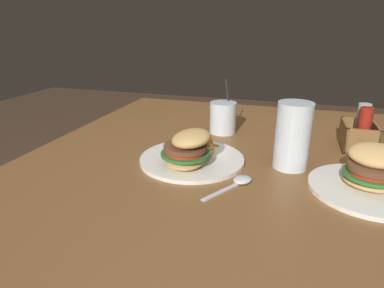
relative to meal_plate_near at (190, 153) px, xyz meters
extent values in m
cube|color=brown|center=(-0.08, 0.14, -0.05)|extent=(1.23, 1.20, 0.03)
cylinder|color=brown|center=(-0.62, -0.39, -0.42)|extent=(0.07, 0.07, 0.71)
cylinder|color=white|center=(-0.03, 0.00, -0.03)|extent=(0.28, 0.28, 0.01)
ellipsoid|color=tan|center=(0.03, 0.00, -0.01)|extent=(0.13, 0.11, 0.03)
cylinder|color=#2D6628|center=(0.03, 0.00, 0.01)|extent=(0.14, 0.14, 0.01)
cylinder|color=red|center=(0.03, 0.00, 0.02)|extent=(0.11, 0.11, 0.01)
cylinder|color=brown|center=(0.03, 0.00, 0.03)|extent=(0.12, 0.12, 0.01)
ellipsoid|color=tan|center=(0.02, 0.01, 0.05)|extent=(0.13, 0.12, 0.05)
cube|color=gold|center=(-0.08, -0.01, 0.01)|extent=(0.08, 0.01, 0.04)
cube|color=gold|center=(-0.11, -0.02, -0.02)|extent=(0.01, 0.06, 0.01)
cube|color=gold|center=(-0.08, 0.00, -0.01)|extent=(0.03, 0.08, 0.03)
cube|color=gold|center=(-0.07, 0.00, 0.01)|extent=(0.05, 0.07, 0.02)
cube|color=gold|center=(-0.08, 0.02, -0.01)|extent=(0.06, 0.05, 0.03)
cube|color=gold|center=(-0.10, -0.02, -0.01)|extent=(0.05, 0.06, 0.03)
cube|color=gold|center=(-0.08, -0.01, -0.01)|extent=(0.01, 0.06, 0.01)
cube|color=gold|center=(-0.05, -0.03, -0.01)|extent=(0.04, 0.06, 0.01)
cube|color=gold|center=(-0.13, 0.01, -0.02)|extent=(0.02, 0.09, 0.02)
cube|color=gold|center=(-0.10, -0.04, -0.01)|extent=(0.08, 0.03, 0.02)
cube|color=gold|center=(-0.08, 0.00, 0.01)|extent=(0.02, 0.08, 0.02)
cube|color=gold|center=(-0.05, 0.04, -0.01)|extent=(0.09, 0.02, 0.03)
cube|color=gold|center=(-0.08, 0.00, 0.00)|extent=(0.01, 0.06, 0.02)
cube|color=gold|center=(-0.06, -0.05, -0.02)|extent=(0.06, 0.06, 0.02)
cylinder|color=silver|center=(-0.06, 0.25, 0.05)|extent=(0.09, 0.09, 0.17)
cylinder|color=#C67F23|center=(-0.06, 0.25, 0.04)|extent=(0.08, 0.08, 0.15)
cylinder|color=silver|center=(-0.28, 0.03, 0.02)|extent=(0.09, 0.09, 0.10)
cylinder|color=orange|center=(-0.28, 0.03, 0.01)|extent=(0.08, 0.08, 0.09)
cylinder|color=black|center=(-0.30, 0.04, 0.05)|extent=(0.03, 0.03, 0.17)
ellipsoid|color=silver|center=(0.06, 0.14, -0.03)|extent=(0.06, 0.06, 0.01)
cube|color=silver|center=(0.12, 0.11, -0.03)|extent=(0.10, 0.06, 0.00)
cylinder|color=white|center=(0.02, 0.41, -0.03)|extent=(0.25, 0.25, 0.01)
ellipsoid|color=tan|center=(0.02, 0.41, -0.01)|extent=(0.12, 0.13, 0.03)
cylinder|color=#2D6628|center=(0.02, 0.41, 0.01)|extent=(0.14, 0.14, 0.01)
cylinder|color=red|center=(0.02, 0.41, 0.01)|extent=(0.12, 0.12, 0.01)
cylinder|color=brown|center=(0.02, 0.41, 0.02)|extent=(0.13, 0.13, 0.01)
ellipsoid|color=tan|center=(0.01, 0.42, 0.05)|extent=(0.12, 0.13, 0.05)
cube|color=brown|center=(-0.25, 0.43, -0.03)|extent=(0.13, 0.09, 0.01)
cube|color=brown|center=(-0.31, 0.43, 0.01)|extent=(0.01, 0.09, 0.08)
cube|color=brown|center=(-0.19, 0.43, 0.01)|extent=(0.01, 0.09, 0.08)
cube|color=brown|center=(-0.25, 0.39, 0.01)|extent=(0.13, 0.01, 0.08)
cube|color=brown|center=(-0.25, 0.47, 0.01)|extent=(0.13, 0.01, 0.08)
cylinder|color=#B2B2B7|center=(-0.27, 0.44, 0.04)|extent=(0.04, 0.04, 0.12)
cylinder|color=maroon|center=(-0.23, 0.44, 0.04)|extent=(0.04, 0.04, 0.12)
camera|label=1|loc=(0.72, 0.22, 0.31)|focal=30.00mm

